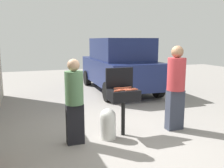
% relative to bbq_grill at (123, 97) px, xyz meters
% --- Properties ---
extents(ground_plane, '(24.00, 24.00, 0.00)m').
position_rel_bbq_grill_xyz_m(ground_plane, '(0.07, -0.14, -0.82)').
color(ground_plane, gray).
extents(bbq_grill, '(0.60, 0.44, 0.97)m').
position_rel_bbq_grill_xyz_m(bbq_grill, '(0.00, 0.00, 0.00)').
color(bbq_grill, black).
rests_on(bbq_grill, ground).
extents(grill_lid_open, '(0.60, 0.05, 0.42)m').
position_rel_bbq_grill_xyz_m(grill_lid_open, '(-0.00, 0.22, 0.36)').
color(grill_lid_open, black).
rests_on(grill_lid_open, bbq_grill).
extents(hot_dog_0, '(0.13, 0.03, 0.03)m').
position_rel_bbq_grill_xyz_m(hot_dog_0, '(-0.07, -0.11, 0.16)').
color(hot_dog_0, '#AD4228').
rests_on(hot_dog_0, bbq_grill).
extents(hot_dog_1, '(0.13, 0.03, 0.03)m').
position_rel_bbq_grill_xyz_m(hot_dog_1, '(-0.19, -0.15, 0.16)').
color(hot_dog_1, '#AD4228').
rests_on(hot_dog_1, bbq_grill).
extents(hot_dog_2, '(0.13, 0.03, 0.03)m').
position_rel_bbq_grill_xyz_m(hot_dog_2, '(0.06, -0.02, 0.16)').
color(hot_dog_2, '#B74C33').
rests_on(hot_dog_2, bbq_grill).
extents(hot_dog_3, '(0.13, 0.04, 0.03)m').
position_rel_bbq_grill_xyz_m(hot_dog_3, '(-0.15, -0.07, 0.16)').
color(hot_dog_3, '#C6593D').
rests_on(hot_dog_3, bbq_grill).
extents(hot_dog_4, '(0.13, 0.04, 0.03)m').
position_rel_bbq_grill_xyz_m(hot_dog_4, '(0.04, -0.08, 0.16)').
color(hot_dog_4, '#B74C33').
rests_on(hot_dog_4, bbq_grill).
extents(hot_dog_5, '(0.13, 0.04, 0.03)m').
position_rel_bbq_grill_xyz_m(hot_dog_5, '(-0.06, -0.04, 0.16)').
color(hot_dog_5, '#B74C33').
rests_on(hot_dog_5, bbq_grill).
extents(hot_dog_6, '(0.13, 0.04, 0.03)m').
position_rel_bbq_grill_xyz_m(hot_dog_6, '(0.16, 0.11, 0.16)').
color(hot_dog_6, '#C6593D').
rests_on(hot_dog_6, bbq_grill).
extents(hot_dog_7, '(0.13, 0.04, 0.03)m').
position_rel_bbq_grill_xyz_m(hot_dog_7, '(0.01, 0.08, 0.16)').
color(hot_dog_7, '#AD4228').
rests_on(hot_dog_7, bbq_grill).
extents(hot_dog_8, '(0.13, 0.04, 0.03)m').
position_rel_bbq_grill_xyz_m(hot_dog_8, '(0.19, -0.14, 0.16)').
color(hot_dog_8, '#B74C33').
rests_on(hot_dog_8, bbq_grill).
extents(hot_dog_9, '(0.13, 0.04, 0.03)m').
position_rel_bbq_grill_xyz_m(hot_dog_9, '(-0.08, 0.14, 0.16)').
color(hot_dog_9, '#AD4228').
rests_on(hot_dog_9, bbq_grill).
extents(hot_dog_10, '(0.13, 0.04, 0.03)m').
position_rel_bbq_grill_xyz_m(hot_dog_10, '(0.05, -0.12, 0.16)').
color(hot_dog_10, '#AD4228').
rests_on(hot_dog_10, bbq_grill).
extents(hot_dog_11, '(0.13, 0.03, 0.03)m').
position_rel_bbq_grill_xyz_m(hot_dog_11, '(0.03, 0.11, 0.16)').
color(hot_dog_11, '#C6593D').
rests_on(hot_dog_11, bbq_grill).
extents(hot_dog_12, '(0.13, 0.04, 0.03)m').
position_rel_bbq_grill_xyz_m(hot_dog_12, '(0.05, -0.16, 0.16)').
color(hot_dog_12, '#C6593D').
rests_on(hot_dog_12, bbq_grill).
extents(hot_dog_13, '(0.13, 0.03, 0.03)m').
position_rel_bbq_grill_xyz_m(hot_dog_13, '(-0.11, 0.08, 0.16)').
color(hot_dog_13, '#B74C33').
rests_on(hot_dog_13, bbq_grill).
extents(hot_dog_14, '(0.13, 0.03, 0.03)m').
position_rel_bbq_grill_xyz_m(hot_dog_14, '(0.19, -0.04, 0.16)').
color(hot_dog_14, '#C6593D').
rests_on(hot_dog_14, bbq_grill).
extents(propane_tank, '(0.32, 0.32, 0.62)m').
position_rel_bbq_grill_xyz_m(propane_tank, '(-0.35, -0.06, -0.50)').
color(propane_tank, silver).
rests_on(propane_tank, ground).
extents(person_left, '(0.34, 0.34, 1.62)m').
position_rel_bbq_grill_xyz_m(person_left, '(-1.02, -0.09, 0.06)').
color(person_left, black).
rests_on(person_left, ground).
extents(person_right, '(0.39, 0.39, 1.84)m').
position_rel_bbq_grill_xyz_m(person_right, '(1.20, -0.07, 0.18)').
color(person_right, '#333847').
rests_on(person_right, ground).
extents(parked_minivan, '(2.13, 4.45, 2.02)m').
position_rel_bbq_grill_xyz_m(parked_minivan, '(1.57, 4.22, 0.21)').
color(parked_minivan, navy).
rests_on(parked_minivan, ground).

